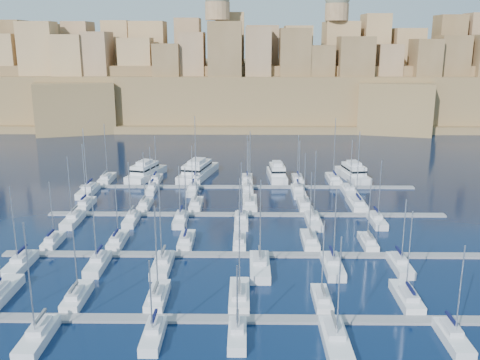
{
  "coord_description": "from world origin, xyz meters",
  "views": [
    {
      "loc": [
        -0.02,
        -97.75,
        35.99
      ],
      "look_at": [
        -1.32,
        6.0,
        8.8
      ],
      "focal_mm": 40.0,
      "sensor_mm": 36.0,
      "label": 1
    }
  ],
  "objects_px": {
    "motor_yacht_a": "(146,172)",
    "motor_yacht_c": "(277,173)",
    "sailboat_2": "(158,297)",
    "sailboat_4": "(322,299)",
    "motor_yacht_b": "(198,171)",
    "sailboat_0": "(0,293)",
    "motor_yacht_d": "(353,173)"
  },
  "relations": [
    {
      "from": "sailboat_0",
      "to": "sailboat_2",
      "type": "relative_size",
      "value": 1.01
    },
    {
      "from": "sailboat_2",
      "to": "motor_yacht_a",
      "type": "relative_size",
      "value": 0.85
    },
    {
      "from": "sailboat_0",
      "to": "sailboat_2",
      "type": "bearing_deg",
      "value": -1.79
    },
    {
      "from": "motor_yacht_a",
      "to": "motor_yacht_c",
      "type": "distance_m",
      "value": 35.26
    },
    {
      "from": "motor_yacht_b",
      "to": "sailboat_2",
      "type": "bearing_deg",
      "value": -89.45
    },
    {
      "from": "motor_yacht_a",
      "to": "motor_yacht_b",
      "type": "xyz_separation_m",
      "value": [
        13.85,
        1.72,
        0.0
      ]
    },
    {
      "from": "sailboat_2",
      "to": "motor_yacht_c",
      "type": "distance_m",
      "value": 72.04
    },
    {
      "from": "sailboat_2",
      "to": "motor_yacht_c",
      "type": "height_order",
      "value": "sailboat_2"
    },
    {
      "from": "sailboat_2",
      "to": "sailboat_4",
      "type": "relative_size",
      "value": 1.15
    },
    {
      "from": "motor_yacht_c",
      "to": "motor_yacht_a",
      "type": "bearing_deg",
      "value": 178.29
    },
    {
      "from": "sailboat_2",
      "to": "motor_yacht_b",
      "type": "bearing_deg",
      "value": 90.55
    },
    {
      "from": "motor_yacht_a",
      "to": "motor_yacht_b",
      "type": "distance_m",
      "value": 13.95
    },
    {
      "from": "motor_yacht_d",
      "to": "motor_yacht_b",
      "type": "bearing_deg",
      "value": 177.1
    },
    {
      "from": "sailboat_2",
      "to": "sailboat_4",
      "type": "xyz_separation_m",
      "value": [
        23.24,
        -0.5,
        -0.02
      ]
    },
    {
      "from": "sailboat_2",
      "to": "sailboat_4",
      "type": "distance_m",
      "value": 23.24
    },
    {
      "from": "sailboat_2",
      "to": "motor_yacht_d",
      "type": "height_order",
      "value": "sailboat_2"
    },
    {
      "from": "sailboat_2",
      "to": "motor_yacht_d",
      "type": "relative_size",
      "value": 0.9
    },
    {
      "from": "sailboat_2",
      "to": "motor_yacht_b",
      "type": "height_order",
      "value": "sailboat_2"
    },
    {
      "from": "motor_yacht_a",
      "to": "motor_yacht_d",
      "type": "xyz_separation_m",
      "value": [
        55.55,
        -0.4,
        -0.0
      ]
    },
    {
      "from": "sailboat_2",
      "to": "motor_yacht_a",
      "type": "bearing_deg",
      "value": 101.72
    },
    {
      "from": "sailboat_0",
      "to": "motor_yacht_d",
      "type": "distance_m",
      "value": 93.95
    },
    {
      "from": "motor_yacht_a",
      "to": "sailboat_2",
      "type": "bearing_deg",
      "value": -78.28
    },
    {
      "from": "motor_yacht_c",
      "to": "motor_yacht_b",
      "type": "bearing_deg",
      "value": 172.62
    },
    {
      "from": "sailboat_4",
      "to": "motor_yacht_b",
      "type": "height_order",
      "value": "sailboat_4"
    },
    {
      "from": "sailboat_4",
      "to": "motor_yacht_a",
      "type": "xyz_separation_m",
      "value": [
        -37.77,
        70.55,
        1.0
      ]
    },
    {
      "from": "sailboat_0",
      "to": "sailboat_2",
      "type": "height_order",
      "value": "sailboat_0"
    },
    {
      "from": "sailboat_0",
      "to": "sailboat_2",
      "type": "distance_m",
      "value": 22.82
    },
    {
      "from": "motor_yacht_d",
      "to": "motor_yacht_a",
      "type": "bearing_deg",
      "value": 179.59
    },
    {
      "from": "sailboat_4",
      "to": "motor_yacht_b",
      "type": "distance_m",
      "value": 76.13
    },
    {
      "from": "sailboat_2",
      "to": "motor_yacht_a",
      "type": "height_order",
      "value": "sailboat_2"
    },
    {
      "from": "sailboat_0",
      "to": "motor_yacht_a",
      "type": "height_order",
      "value": "sailboat_0"
    },
    {
      "from": "sailboat_0",
      "to": "motor_yacht_d",
      "type": "relative_size",
      "value": 0.9
    }
  ]
}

